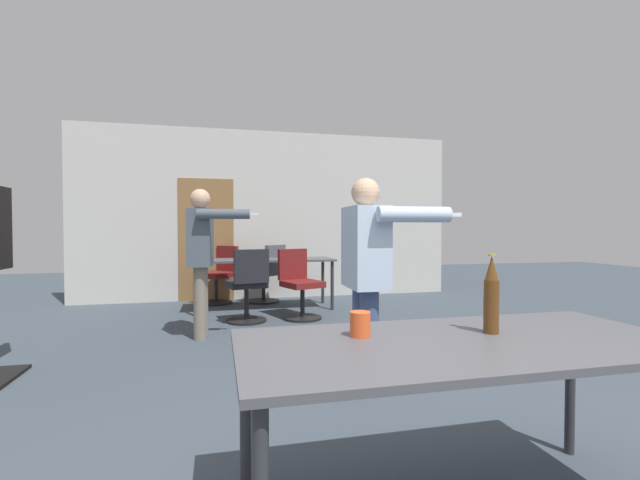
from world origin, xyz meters
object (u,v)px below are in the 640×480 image
object	(u,v)px
beer_bottle	(491,296)
person_near_casual	(202,249)
office_chair_near_pushed	(248,288)
office_chair_far_left	(220,276)
person_center_tall	(367,264)
drink_cup	(360,324)
office_chair_side_rolled	(267,275)
office_chair_mid_tucked	(299,286)

from	to	relation	value
beer_bottle	person_near_casual	bearing A→B (deg)	112.15
office_chair_near_pushed	office_chair_far_left	size ratio (longest dim) A/B	1.03
person_center_tall	drink_cup	xyz separation A→B (m)	(-0.50, -1.32, -0.14)
office_chair_near_pushed	office_chair_far_left	distance (m)	1.63
person_near_casual	office_chair_far_left	xyz separation A→B (m)	(0.19, 2.23, -0.56)
office_chair_side_rolled	beer_bottle	xyz separation A→B (m)	(0.38, -5.35, 0.47)
office_chair_mid_tucked	office_chair_near_pushed	xyz separation A→B (m)	(-0.70, -0.14, 0.02)
office_chair_near_pushed	office_chair_far_left	xyz separation A→B (m)	(-0.35, 1.59, -0.02)
office_chair_mid_tucked	office_chair_far_left	xyz separation A→B (m)	(-1.05, 1.45, -0.00)
office_chair_far_left	drink_cup	world-z (taller)	office_chair_far_left
office_chair_near_pushed	drink_cup	distance (m)	3.85
person_center_tall	beer_bottle	distance (m)	1.40
person_near_casual	office_chair_side_rolled	distance (m)	2.35
office_chair_near_pushed	office_chair_side_rolled	bearing A→B (deg)	63.70
person_center_tall	drink_cup	distance (m)	1.42
office_chair_near_pushed	office_chair_far_left	bearing A→B (deg)	91.80
person_center_tall	office_chair_near_pushed	distance (m)	2.65
person_center_tall	office_chair_side_rolled	size ratio (longest dim) A/B	1.68
office_chair_near_pushed	beer_bottle	size ratio (longest dim) A/B	2.77
drink_cup	office_chair_near_pushed	bearing A→B (deg)	93.23
office_chair_near_pushed	office_chair_mid_tucked	bearing A→B (deg)	0.79
office_chair_mid_tucked	drink_cup	bearing A→B (deg)	62.57
person_center_tall	office_chair_mid_tucked	bearing A→B (deg)	-177.72
office_chair_mid_tucked	office_chair_near_pushed	bearing A→B (deg)	-9.03
office_chair_mid_tucked	office_chair_near_pushed	distance (m)	0.71
office_chair_side_rolled	beer_bottle	size ratio (longest dim) A/B	2.75
person_center_tall	office_chair_far_left	distance (m)	4.27
beer_bottle	drink_cup	distance (m)	0.59
office_chair_side_rolled	person_center_tall	bearing A→B (deg)	-127.54
drink_cup	person_near_casual	bearing A→B (deg)	103.38
office_chair_mid_tucked	office_chair_near_pushed	world-z (taller)	office_chair_near_pushed
office_chair_mid_tucked	beer_bottle	bearing A→B (deg)	70.76
office_chair_mid_tucked	office_chair_far_left	distance (m)	1.79
person_center_tall	person_near_casual	xyz separation A→B (m)	(-1.26, 1.87, 0.04)
office_chair_mid_tucked	office_chair_side_rolled	xyz separation A→B (m)	(-0.29, 1.30, 0.01)
office_chair_far_left	office_chair_side_rolled	distance (m)	0.77
person_near_casual	office_chair_mid_tucked	distance (m)	1.57
office_chair_near_pushed	person_center_tall	bearing A→B (deg)	-84.67
office_chair_near_pushed	beer_bottle	xyz separation A→B (m)	(0.79, -3.91, 0.47)
office_chair_far_left	drink_cup	bearing A→B (deg)	141.47
office_chair_mid_tucked	office_chair_side_rolled	size ratio (longest dim) A/B	0.98
office_chair_side_rolled	drink_cup	world-z (taller)	office_chair_side_rolled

